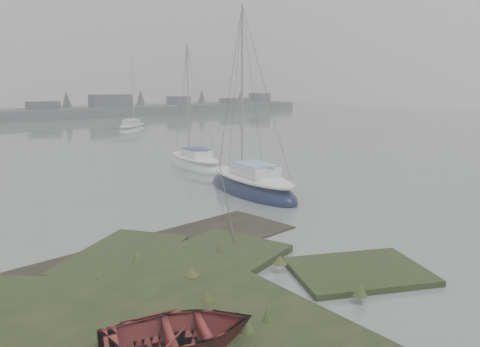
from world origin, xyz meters
The scene contains 6 objects.
ground centered at (0.00, 30.00, 0.00)m, with size 160.00×160.00×0.00m, color slate.
far_shoreline centered at (26.84, 61.90, 0.85)m, with size 60.00×8.00×4.15m.
sailboat_main centered at (4.32, 8.59, 0.28)m, with size 2.90×6.72×9.18m.
sailboat_white centered at (5.76, 15.66, 0.24)m, with size 2.33×5.67×7.79m.
sailboat_far_b centered at (12.08, 37.36, 0.26)m, with size 5.57×5.79×8.54m.
dinghy centered at (-5.29, -0.84, 0.52)m, with size 2.08×2.91×0.60m, color maroon.
Camera 1 is at (-9.35, -7.77, 5.06)m, focal length 35.00 mm.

